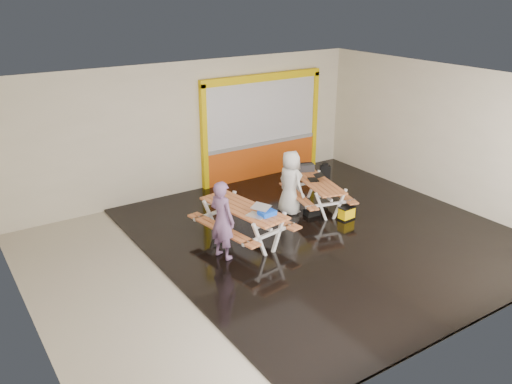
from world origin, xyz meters
TOP-DOWN VIEW (x-y plane):
  - room at (0.00, 0.00)m, footprint 10.02×8.02m
  - deck at (1.25, 0.00)m, footprint 7.50×7.98m
  - kiosk at (2.20, 3.93)m, footprint 3.88×0.16m
  - picnic_table_left at (-0.49, 0.64)m, footprint 1.76×2.33m
  - picnic_table_right at (1.99, 1.16)m, footprint 1.69×2.14m
  - person_left at (-1.24, 0.24)m, footprint 0.54×0.68m
  - person_right at (1.30, 1.37)m, footprint 0.57×0.82m
  - laptop_left at (-0.46, 0.12)m, footprint 0.54×0.52m
  - laptop_right at (2.02, 1.29)m, footprint 0.45×0.43m
  - blue_pouch at (-0.31, 0.01)m, footprint 0.36×0.27m
  - toolbox at (2.23, 1.94)m, footprint 0.46×0.35m
  - backpack at (2.74, 1.77)m, footprint 0.31×0.28m
  - dark_case at (1.63, 0.90)m, footprint 0.37×0.29m
  - fluke_bag at (2.15, 0.25)m, footprint 0.39×0.27m

SIDE VIEW (x-z plane):
  - deck at x=1.25m, z-range 0.00..0.05m
  - dark_case at x=1.63m, z-range 0.05..0.18m
  - fluke_bag at x=2.15m, z-range 0.04..0.37m
  - picnic_table_right at x=1.99m, z-range 0.20..0.96m
  - picnic_table_left at x=-0.49m, z-range 0.22..1.07m
  - backpack at x=2.74m, z-range 0.47..0.91m
  - person_right at x=1.30m, z-range -0.01..1.60m
  - laptop_right at x=2.02m, z-range 0.73..0.88m
  - toolbox at x=2.23m, z-range 0.73..0.97m
  - person_left at x=-1.24m, z-range 0.06..1.71m
  - blue_pouch at x=-0.31m, z-range 0.85..0.95m
  - laptop_left at x=-0.46m, z-range 0.82..1.00m
  - kiosk at x=2.20m, z-range -0.06..2.94m
  - room at x=0.00m, z-range -0.01..3.51m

